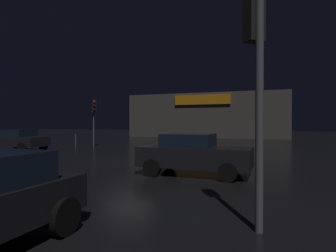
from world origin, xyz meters
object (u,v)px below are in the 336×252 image
at_px(store_building, 207,116).
at_px(traffic_signal_opposite, 256,62).
at_px(traffic_signal_main, 94,111).
at_px(car_crossing, 19,140).
at_px(car_near, 194,154).

bearing_deg(store_building, traffic_signal_opposite, -75.78).
bearing_deg(store_building, traffic_signal_main, -103.78).
bearing_deg(traffic_signal_main, car_crossing, -124.57).
distance_m(traffic_signal_main, car_near, 14.23).
distance_m(traffic_signal_main, traffic_signal_opposite, 19.31).
distance_m(store_building, traffic_signal_main, 20.25).
height_order(car_near, car_crossing, car_near).
xyz_separation_m(traffic_signal_main, car_near, (10.81, -9.01, -2.14)).
height_order(traffic_signal_main, car_near, traffic_signal_main).
bearing_deg(traffic_signal_main, car_near, -39.83).
height_order(traffic_signal_opposite, car_crossing, traffic_signal_opposite).
distance_m(store_building, car_near, 29.38).
bearing_deg(car_crossing, store_building, 71.90).
bearing_deg(car_near, traffic_signal_opposite, -62.87).
height_order(traffic_signal_opposite, car_near, traffic_signal_opposite).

